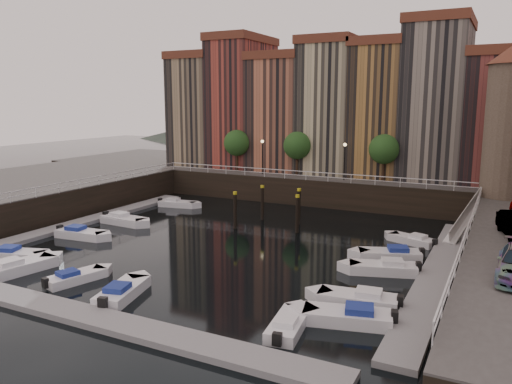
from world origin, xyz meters
The scene contains 26 objects.
ground centered at (0.00, 0.00, 0.00)m, with size 200.00×200.00×0.00m, color black.
quay_far centered at (0.00, 26.00, 1.50)m, with size 80.00×20.00×3.00m, color black.
dock_left centered at (-16.20, -1.00, 0.17)m, with size 2.00×28.00×0.35m, color gray.
dock_right centered at (16.20, -1.00, 0.17)m, with size 2.00×28.00×0.35m, color gray.
dock_near centered at (0.00, -17.00, 0.17)m, with size 30.00×2.00×0.35m, color gray.
mountains centered at (1.72, 110.00, 7.92)m, with size 145.00×100.00×18.00m.
far_terrace centered at (3.31, 23.50, 10.95)m, with size 48.70×10.30×17.50m.
promenade_trees centered at (-1.33, 18.20, 6.58)m, with size 21.20×3.20×5.20m.
street_lamps centered at (-1.00, 17.20, 5.90)m, with size 10.36×0.36×4.18m.
railings centered at (0.00, 4.88, 3.79)m, with size 36.08×34.04×0.52m.
gangway centered at (17.10, 10.00, 1.92)m, with size 2.78×8.32×3.73m.
mooring_pilings centered at (0.56, 6.19, 1.65)m, with size 6.05×4.65×3.78m.
boat_left_0 centered at (-12.38, -11.73, 0.36)m, with size 4.73×2.96×1.06m.
boat_left_1 centered at (-12.54, -5.11, 0.37)m, with size 4.87×2.17×1.10m.
boat_left_2 centered at (-12.97, 0.27, 0.32)m, with size 4.14×1.68×0.94m.
boat_left_3 centered at (-12.69, 0.44, 0.39)m, with size 5.08×2.12×1.15m.
boat_left_4 centered at (-12.83, 9.36, 0.34)m, with size 4.52×2.34×1.01m.
boat_right_0 centered at (13.06, -11.12, 0.38)m, with size 5.05×2.86×1.13m.
boat_right_1 centered at (12.91, -8.55, 0.37)m, with size 4.90×2.27×1.10m.
boat_right_2 centered at (12.95, -2.36, 0.37)m, with size 4.88×3.01×1.10m.
boat_right_3 centered at (12.69, 0.97, 0.37)m, with size 4.86×3.23×1.10m.
boat_right_4 centered at (13.43, 6.01, 0.32)m, with size 4.16×2.74×0.94m.
boat_near_0 centered at (-9.56, -13.71, 0.40)m, with size 2.72×5.27×1.18m.
boat_near_1 centered at (-4.71, -13.21, 0.32)m, with size 2.48×4.21×0.94m.
boat_near_2 centered at (-0.14, -13.85, 0.36)m, with size 2.73×4.80×1.07m.
boat_near_3 centered at (10.51, -13.41, 0.33)m, with size 2.07×4.30×0.97m.
Camera 1 is at (19.84, -35.46, 11.60)m, focal length 35.00 mm.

